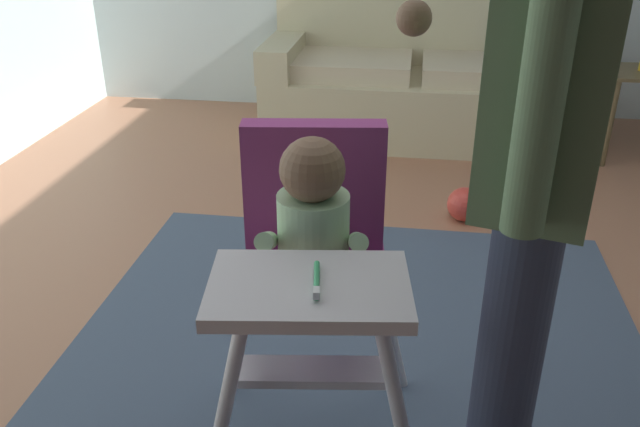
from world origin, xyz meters
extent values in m
cube|color=#A46D50|center=(0.00, 0.00, -0.05)|extent=(5.89, 6.70, 0.10)
cube|color=#44536A|center=(0.07, -0.50, 0.00)|extent=(2.00, 2.31, 0.01)
cube|color=beige|center=(0.22, 2.00, 0.20)|extent=(1.86, 0.84, 0.40)
cube|color=beige|center=(0.22, 2.33, 0.63)|extent=(1.86, 0.22, 0.46)
cube|color=beige|center=(-0.62, 2.00, 0.50)|extent=(0.20, 0.84, 0.20)
cube|color=beige|center=(1.06, 2.00, 0.50)|extent=(0.20, 0.84, 0.20)
cube|color=beige|center=(-0.18, 1.95, 0.46)|extent=(0.72, 0.60, 0.11)
cube|color=beige|center=(0.61, 1.95, 0.46)|extent=(0.72, 0.60, 0.11)
cube|color=#3D4C75|center=(0.85, 2.20, 0.60)|extent=(0.34, 0.11, 0.34)
cylinder|color=silver|center=(-0.25, -0.57, 0.27)|extent=(0.18, 0.15, 0.55)
cylinder|color=silver|center=(0.18, -0.51, 0.27)|extent=(0.15, 0.18, 0.55)
cube|color=#8A3374|center=(0.00, -0.76, 0.57)|extent=(0.40, 0.40, 0.05)
cube|color=#8A3374|center=(-0.02, -0.61, 0.76)|extent=(0.37, 0.12, 0.34)
cube|color=silver|center=(0.03, -1.05, 0.73)|extent=(0.43, 0.31, 0.03)
cube|color=silver|center=(0.01, -0.87, 0.37)|extent=(0.41, 0.15, 0.02)
cylinder|color=#AED4A5|center=(0.00, -0.78, 0.70)|extent=(0.19, 0.19, 0.22)
sphere|color=brown|center=(0.00, -0.79, 0.88)|extent=(0.15, 0.15, 0.15)
cylinder|color=#AED4A5|center=(-0.10, -0.83, 0.71)|extent=(0.06, 0.15, 0.10)
cylinder|color=#AED4A5|center=(0.11, -0.80, 0.71)|extent=(0.06, 0.15, 0.10)
cylinder|color=#38A366|center=(0.05, -1.04, 0.75)|extent=(0.03, 0.13, 0.01)
cube|color=white|center=(0.06, -1.10, 0.76)|extent=(0.02, 0.03, 0.02)
cylinder|color=#333A53|center=(0.49, -0.83, 0.45)|extent=(0.14, 0.14, 0.90)
cylinder|color=#333A53|center=(0.45, -0.95, 0.45)|extent=(0.14, 0.14, 0.90)
cube|color=#5B7854|center=(0.47, -0.89, 1.19)|extent=(0.30, 0.44, 0.59)
sphere|color=brown|center=(0.20, -0.63, 1.19)|extent=(0.08, 0.08, 0.08)
cylinder|color=#5B7854|center=(0.41, -1.12, 1.19)|extent=(0.07, 0.07, 0.53)
sphere|color=#D13D33|center=(0.49, 0.79, 0.08)|extent=(0.17, 0.17, 0.17)
cylinder|color=brown|center=(1.32, 1.62, 0.25)|extent=(0.04, 0.04, 0.50)
cylinder|color=brown|center=(1.32, 1.96, 0.25)|extent=(0.04, 0.04, 0.50)
camera|label=1|loc=(0.21, -2.13, 1.44)|focal=36.90mm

